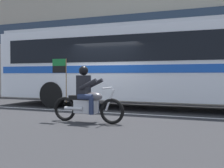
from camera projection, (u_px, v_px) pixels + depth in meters
ground_plane at (105, 110)px, 10.43m from camera, size 60.00×60.00×0.00m
sidewalk_curb at (142, 98)px, 15.16m from camera, size 28.00×3.80×0.15m
lane_center_stripe at (98, 112)px, 9.87m from camera, size 26.60×0.14×0.01m
transit_bus at (161, 60)px, 10.79m from camera, size 13.43×2.63×3.22m
motorcycle_with_rider at (87, 98)px, 7.72m from camera, size 2.20×0.64×1.78m
fire_hydrant at (179, 92)px, 13.10m from camera, size 0.22×0.30×0.75m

